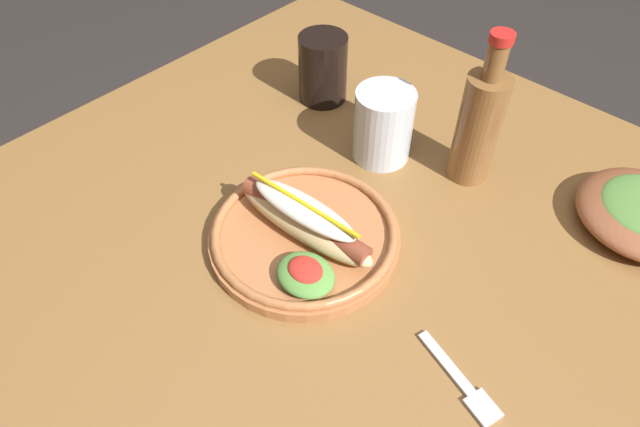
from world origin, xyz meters
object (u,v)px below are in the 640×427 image
Objects in this scene: soda_cup at (323,68)px; water_cup at (383,125)px; fork at (463,384)px; glass_bottle at (479,124)px; hot_dog_plate at (304,232)px.

soda_cup is 1.01× the size of water_cup.
glass_bottle is at bearing 138.35° from fork.
fork is 0.39m from water_cup.
hot_dog_plate is 2.26× the size of water_cup.
hot_dog_plate is 0.33m from soda_cup.
hot_dog_plate is 1.11× the size of glass_bottle.
fork is at bearing -31.47° from soda_cup.
soda_cup reaches higher than water_cup.
hot_dog_plate is 2.22× the size of soda_cup.
fork is 1.08× the size of water_cup.
glass_bottle reaches higher than hot_dog_plate.
water_cup is (-0.30, 0.24, 0.05)m from fork.
water_cup is 0.49× the size of glass_bottle.
water_cup is (-0.04, 0.21, 0.03)m from hot_dog_plate.
hot_dog_plate is 0.21m from water_cup.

